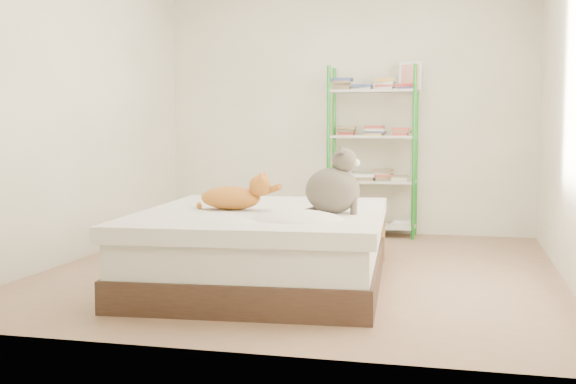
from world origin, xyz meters
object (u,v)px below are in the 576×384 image
(bed, at_px, (264,247))
(grey_cat, at_px, (333,180))
(orange_cat, at_px, (231,195))
(white_bin, at_px, (245,212))
(shelf_unit, at_px, (373,152))
(cardboard_box, at_px, (356,237))

(bed, relative_size, grey_cat, 4.91)
(grey_cat, bearing_deg, orange_cat, 77.79)
(white_bin, bearing_deg, grey_cat, -61.24)
(orange_cat, xyz_separation_m, shelf_unit, (0.68, 2.50, 0.22))
(grey_cat, bearing_deg, cardboard_box, -7.45)
(orange_cat, bearing_deg, shelf_unit, 78.72)
(shelf_unit, bearing_deg, bed, -100.52)
(bed, height_order, grey_cat, grey_cat)
(shelf_unit, height_order, white_bin, shelf_unit)
(shelf_unit, bearing_deg, grey_cat, -89.10)
(cardboard_box, bearing_deg, white_bin, 131.06)
(orange_cat, bearing_deg, bed, 14.17)
(bed, height_order, shelf_unit, shelf_unit)
(bed, distance_m, orange_cat, 0.43)
(orange_cat, relative_size, cardboard_box, 0.98)
(bed, bearing_deg, shelf_unit, 75.06)
(shelf_unit, distance_m, white_bin, 1.49)
(white_bin, bearing_deg, cardboard_box, -42.41)
(grey_cat, relative_size, cardboard_box, 0.84)
(white_bin, bearing_deg, shelf_unit, 1.32)
(orange_cat, height_order, shelf_unit, shelf_unit)
(cardboard_box, height_order, white_bin, white_bin)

